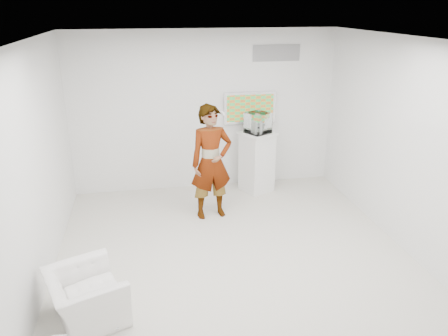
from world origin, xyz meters
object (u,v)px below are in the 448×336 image
(tv, at_px, (250,108))
(floor_uplight, at_px, (251,178))
(person, at_px, (211,162))
(pedestal, at_px, (257,162))
(armchair, at_px, (86,296))

(tv, height_order, floor_uplight, tv)
(person, xyz_separation_m, pedestal, (1.02, 0.91, -0.38))
(person, distance_m, armchair, 3.03)
(pedestal, height_order, floor_uplight, pedestal)
(tv, bearing_deg, armchair, -127.61)
(armchair, height_order, pedestal, pedestal)
(floor_uplight, bearing_deg, armchair, -128.78)
(pedestal, bearing_deg, person, -138.32)
(pedestal, bearing_deg, tv, 100.33)
(person, height_order, floor_uplight, person)
(floor_uplight, bearing_deg, person, -130.06)
(tv, xyz_separation_m, pedestal, (0.07, -0.37, -0.97))
(person, bearing_deg, armchair, -137.06)
(armchair, bearing_deg, floor_uplight, -59.69)
(person, xyz_separation_m, armchair, (-1.82, -2.32, -0.67))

